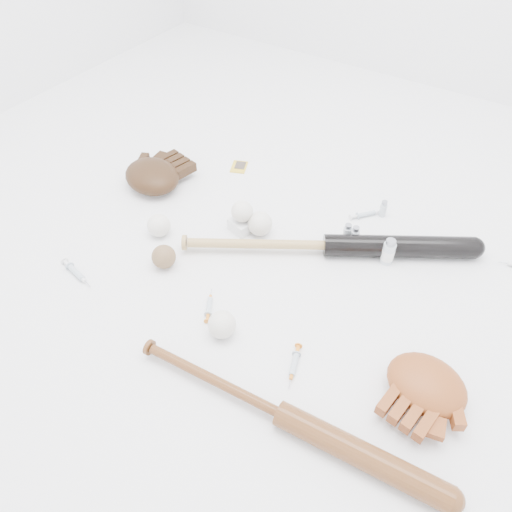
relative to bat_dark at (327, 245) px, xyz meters
The scene contains 19 objects.
bat_dark is the anchor object (origin of this frame).
bat_wood 0.60m from the bat_dark, 73.14° to the right, with size 0.84×0.06×0.06m, color brown, non-canonical shape.
glove_dark 0.71m from the bat_dark, behind, with size 0.26×0.26×0.10m, color #311D0D, non-canonical shape.
glove_tan 0.54m from the bat_dark, 36.12° to the right, with size 0.24×0.24×0.09m, color brown, non-canonical shape.
trading_card 0.56m from the bat_dark, 154.37° to the left, with size 0.06×0.08×0.00m, color gold.
pedestal 0.30m from the bat_dark, behind, with size 0.07×0.07×0.04m, color white.
baseball_on_pedestal 0.30m from the bat_dark, behind, with size 0.07×0.07×0.07m, color white.
baseball_left 0.56m from the bat_dark, 156.60° to the right, with size 0.08×0.08×0.08m, color white.
baseball_upper 0.24m from the bat_dark, behind, with size 0.08×0.08×0.08m, color white.
baseball_mid 0.45m from the bat_dark, 102.29° to the right, with size 0.08×0.08×0.08m, color white.
baseball_aged 0.52m from the bat_dark, 141.06° to the right, with size 0.08×0.08×0.08m, color brown.
syringe_0 0.79m from the bat_dark, 140.13° to the right, with size 0.17×0.03×0.02m, color #ADBCC6, non-canonical shape.
syringe_1 0.43m from the bat_dark, 115.00° to the right, with size 0.13×0.02×0.02m, color #ADBCC6, non-canonical shape.
syringe_2 0.24m from the bat_dark, 82.60° to the left, with size 0.15×0.03×0.02m, color #ADBCC6, non-canonical shape.
syringe_3 0.44m from the bat_dark, 73.74° to the right, with size 0.15×0.03×0.02m, color #ADBCC6, non-canonical shape.
vial_0 0.10m from the bat_dark, 57.92° to the left, with size 0.03×0.03×0.07m, color silver.
vial_1 0.29m from the bat_dark, 74.47° to the left, with size 0.02×0.02×0.06m, color silver.
vial_2 0.09m from the bat_dark, 72.26° to the left, with size 0.03×0.03×0.07m, color silver.
vial_3 0.19m from the bat_dark, 21.23° to the left, with size 0.04×0.04×0.09m, color silver.
Camera 1 is at (0.58, -0.91, 1.13)m, focal length 35.00 mm.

